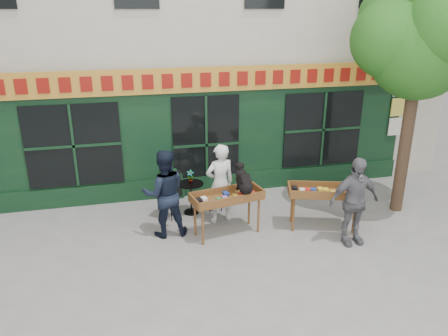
{
  "coord_description": "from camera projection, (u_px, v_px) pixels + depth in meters",
  "views": [
    {
      "loc": [
        -2.04,
        -8.12,
        4.63
      ],
      "look_at": [
        0.03,
        0.5,
        1.36
      ],
      "focal_mm": 35.0,
      "sensor_mm": 36.0,
      "label": 1
    }
  ],
  "objects": [
    {
      "name": "bistro_table",
      "position": [
        191.0,
        192.0,
        10.28
      ],
      "size": [
        0.6,
        0.6,
        0.76
      ],
      "color": "black",
      "rests_on": "ground"
    },
    {
      "name": "chalkboard",
      "position": [
        173.0,
        184.0,
        11.11
      ],
      "size": [
        0.59,
        0.3,
        0.79
      ],
      "rotation": [
        0.0,
        0.0,
        0.21
      ],
      "color": "black",
      "rests_on": "ground"
    },
    {
      "name": "bistro_chair_left",
      "position": [
        165.0,
        195.0,
        10.1
      ],
      "size": [
        0.5,
        0.5,
        0.95
      ],
      "rotation": [
        0.0,
        0.0,
        0.98
      ],
      "color": "black",
      "rests_on": "ground"
    },
    {
      "name": "ground",
      "position": [
        228.0,
        235.0,
        9.45
      ],
      "size": [
        80.0,
        80.0,
        0.0
      ],
      "primitive_type": "plane",
      "color": "slate",
      "rests_on": "ground"
    },
    {
      "name": "woman",
      "position": [
        220.0,
        183.0,
        9.79
      ],
      "size": [
        0.74,
        0.56,
        1.84
      ],
      "primitive_type": "imported",
      "rotation": [
        0.0,
        0.0,
        3.34
      ],
      "color": "white",
      "rests_on": "ground"
    },
    {
      "name": "book_cart_center",
      "position": [
        227.0,
        199.0,
        9.23
      ],
      "size": [
        1.59,
        0.9,
        0.99
      ],
      "rotation": [
        0.0,
        0.0,
        0.19
      ],
      "color": "brown",
      "rests_on": "ground"
    },
    {
      "name": "man_left",
      "position": [
        164.0,
        193.0,
        9.17
      ],
      "size": [
        0.94,
        0.74,
        1.91
      ],
      "primitive_type": "imported",
      "rotation": [
        0.0,
        0.0,
        3.16
      ],
      "color": "black",
      "rests_on": "ground"
    },
    {
      "name": "book_cart_right",
      "position": [
        324.0,
        194.0,
        9.5
      ],
      "size": [
        1.62,
        1.04,
        0.99
      ],
      "rotation": [
        0.0,
        0.0,
        -0.3
      ],
      "color": "brown",
      "rests_on": "ground"
    },
    {
      "name": "potted_plant",
      "position": [
        190.0,
        177.0,
        10.15
      ],
      "size": [
        0.2,
        0.17,
        0.32
      ],
      "primitive_type": "imported",
      "rotation": [
        0.0,
        0.0,
        -0.33
      ],
      "color": "gray",
      "rests_on": "bistro_table"
    },
    {
      "name": "dog",
      "position": [
        244.0,
        178.0,
        9.1
      ],
      "size": [
        0.45,
        0.65,
        0.6
      ],
      "primitive_type": null,
      "rotation": [
        0.0,
        0.0,
        0.19
      ],
      "color": "black",
      "rests_on": "book_cart_center"
    },
    {
      "name": "bistro_chair_right",
      "position": [
        217.0,
        188.0,
        10.48
      ],
      "size": [
        0.43,
        0.42,
        0.95
      ],
      "rotation": [
        0.0,
        0.0,
        -1.38
      ],
      "color": "black",
      "rests_on": "ground"
    },
    {
      "name": "man_right",
      "position": [
        354.0,
        201.0,
        8.84
      ],
      "size": [
        1.12,
        0.51,
        1.87
      ],
      "primitive_type": "imported",
      "rotation": [
        0.0,
        0.0,
        0.05
      ],
      "color": "#5C5C61",
      "rests_on": "ground"
    },
    {
      "name": "street_tree",
      "position": [
        422.0,
        34.0,
        9.31
      ],
      "size": [
        3.05,
        2.9,
        5.6
      ],
      "color": "#382619",
      "rests_on": "ground"
    }
  ]
}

